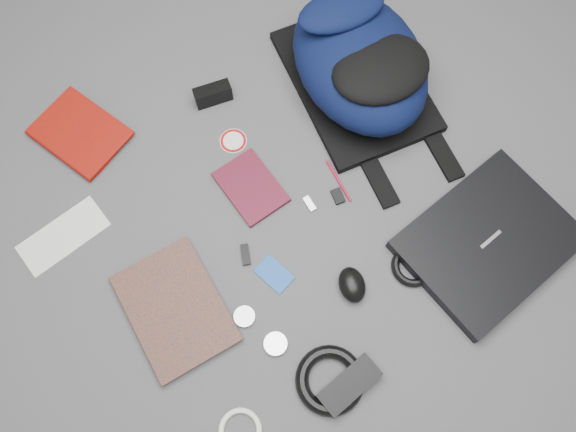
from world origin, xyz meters
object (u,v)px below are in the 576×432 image
backpack (360,61)px  mouse (352,285)px  power_brick (349,385)px  comic_book (135,331)px  textbook_red (57,157)px  laptop (488,242)px  compact_camera (213,94)px  dvd_case (251,187)px

backpack → mouse: backpack is taller
power_brick → comic_book: bearing=126.7°
comic_book → textbook_red: bearing=88.2°
backpack → laptop: bearing=-79.8°
mouse → compact_camera: bearing=109.9°
laptop → compact_camera: (-0.43, 0.69, 0.01)m
compact_camera → comic_book: bearing=-124.3°
textbook_red → comic_book: (0.01, -0.51, -0.00)m
textbook_red → dvd_case: bearing=-62.4°
comic_book → mouse: size_ratio=3.30×
laptop → mouse: 0.36m
mouse → comic_book: bearing=177.5°
backpack → dvd_case: 0.43m
dvd_case → power_brick: size_ratio=1.21×
textbook_red → dvd_case: size_ratio=1.32×
backpack → textbook_red: backpack is taller
backpack → compact_camera: size_ratio=4.99×
textbook_red → compact_camera: bearing=-29.1°
textbook_red → power_brick: bearing=-90.8°
compact_camera → power_brick: (-0.05, -0.83, -0.01)m
laptop → textbook_red: (-0.87, 0.72, -0.01)m
textbook_red → compact_camera: size_ratio=2.34×
comic_book → dvd_case: (0.41, 0.20, -0.00)m
backpack → comic_book: size_ratio=1.72×
backpack → textbook_red: bearing=173.0°
mouse → laptop: bearing=3.3°
power_brick → laptop: bearing=4.1°
dvd_case → textbook_red: bearing=135.0°
laptop → comic_book: 0.88m
backpack → compact_camera: backpack is taller
dvd_case → backpack: bearing=12.2°
backpack → dvd_case: (-0.40, -0.15, -0.10)m
comic_book → dvd_case: comic_book is taller
backpack → comic_book: 0.88m
dvd_case → comic_book: bearing=-161.6°
comic_book → power_brick: power_brick is taller
dvd_case → mouse: bearing=-82.0°
textbook_red → comic_book: bearing=-114.8°
laptop → mouse: bearing=158.6°
power_brick → compact_camera: bearing=74.8°
comic_book → dvd_case: bearing=24.0°
dvd_case → compact_camera: (0.03, 0.28, 0.02)m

